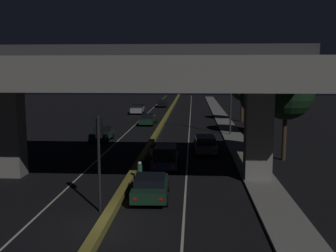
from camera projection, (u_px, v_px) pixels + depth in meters
name	position (u px, v px, depth m)	size (l,w,h in m)	color
ground_plane	(104.00, 228.00, 17.93)	(200.00, 200.00, 0.00)	black
lane_line_left_inner	(136.00, 124.00, 52.75)	(0.12, 126.00, 0.00)	beige
lane_line_right_inner	(190.00, 125.00, 52.29)	(0.12, 126.00, 0.00)	beige
median_divider	(162.00, 123.00, 52.49)	(0.48, 126.00, 0.41)	olive
sidewalk_right	(231.00, 133.00, 45.06)	(2.22, 126.00, 0.16)	gray
elevated_overpass	(131.00, 76.00, 25.44)	(23.70, 10.61, 8.81)	gray
traffic_light_left_of_median	(99.00, 146.00, 19.64)	(0.30, 0.49, 4.96)	black
street_lamp	(228.00, 89.00, 42.86)	(2.52, 0.32, 8.84)	#2D2D30
car_dark_green_lead	(150.00, 186.00, 21.97)	(2.18, 4.16, 1.34)	black
car_dark_blue_second	(165.00, 157.00, 28.92)	(2.02, 4.07, 1.66)	#141938
car_grey_third	(205.00, 144.00, 34.26)	(2.14, 4.47, 1.50)	#515459
car_dark_green_lead_oncoming	(102.00, 134.00, 40.04)	(1.91, 4.09, 1.47)	black
car_dark_green_second_oncoming	(148.00, 119.00, 52.40)	(2.03, 4.67, 1.37)	black
car_silver_third_oncoming	(138.00, 109.00, 65.64)	(2.08, 4.33, 1.60)	gray
car_black_fourth_oncoming	(162.00, 103.00, 77.96)	(2.04, 4.29, 1.39)	black
motorcycle_blue_filtering_near	(140.00, 174.00, 24.85)	(0.34, 1.73, 1.46)	black
motorcycle_red_filtering_mid	(152.00, 156.00, 30.51)	(0.34, 1.91, 1.41)	black
pedestrian_on_sidewalk	(249.00, 161.00, 26.96)	(0.33, 0.33, 1.60)	black
roadside_tree_kerbside_near	(286.00, 92.00, 30.82)	(4.37, 4.37, 7.66)	#38281C
roadside_tree_kerbside_mid	(261.00, 96.00, 43.21)	(4.72, 4.72, 6.71)	#2D2116
roadside_tree_kerbside_far	(243.00, 89.00, 55.13)	(3.34, 3.34, 6.28)	#38281C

